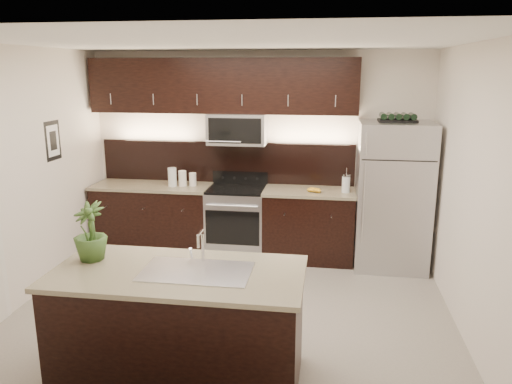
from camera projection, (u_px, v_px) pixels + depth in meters
The scene contains 12 objects.
ground at pixel (231, 314), 5.15m from camera, with size 4.50×4.50×0.00m, color gray.
room_walls at pixel (216, 152), 4.72m from camera, with size 4.52×4.02×2.71m.
counter_run at pixel (222, 221), 6.72m from camera, with size 3.51×0.65×0.94m.
upper_fixtures at pixel (224, 94), 6.46m from camera, with size 3.49×0.40×1.66m.
island at pixel (180, 325), 3.97m from camera, with size 1.96×0.96×0.94m.
sink_faucet at pixel (197, 269), 3.85m from camera, with size 0.84×0.50×0.28m.
refrigerator at pixel (392, 196), 6.24m from camera, with size 0.89×0.80×1.84m, color #B2B2B7.
wine_rack at pixel (398, 118), 6.01m from camera, with size 0.45×0.28×0.11m.
plant at pixel (90, 231), 4.03m from camera, with size 0.27×0.27×0.48m, color #335321.
canisters at pixel (180, 178), 6.64m from camera, with size 0.37×0.16×0.25m.
french_press at pixel (346, 183), 6.30m from camera, with size 0.11×0.11×0.31m.
bananas at pixel (311, 189), 6.35m from camera, with size 0.18×0.14×0.06m, color gold.
Camera 1 is at (0.96, -4.60, 2.46)m, focal length 35.00 mm.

